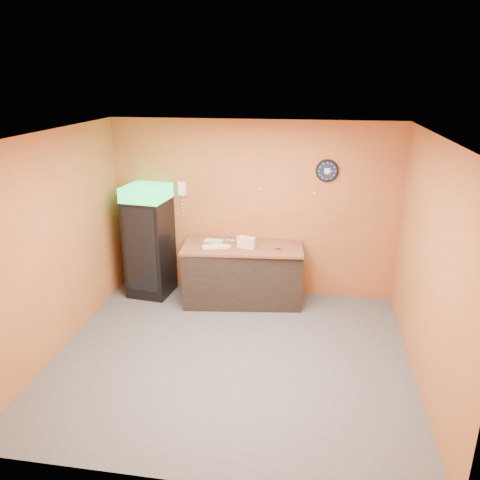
# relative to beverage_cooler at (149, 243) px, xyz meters

# --- Properties ---
(floor) EXTENTS (4.50, 4.50, 0.00)m
(floor) POSITION_rel_beverage_cooler_xyz_m (1.62, -1.61, -0.89)
(floor) COLOR #47474C
(floor) RESTS_ON ground
(back_wall) EXTENTS (4.50, 0.02, 2.80)m
(back_wall) POSITION_rel_beverage_cooler_xyz_m (1.62, 0.39, 0.51)
(back_wall) COLOR #B46432
(back_wall) RESTS_ON floor
(left_wall) EXTENTS (0.02, 4.00, 2.80)m
(left_wall) POSITION_rel_beverage_cooler_xyz_m (-0.63, -1.61, 0.51)
(left_wall) COLOR #B46432
(left_wall) RESTS_ON floor
(right_wall) EXTENTS (0.02, 4.00, 2.80)m
(right_wall) POSITION_rel_beverage_cooler_xyz_m (3.87, -1.61, 0.51)
(right_wall) COLOR #B46432
(right_wall) RESTS_ON floor
(ceiling) EXTENTS (4.50, 4.00, 0.02)m
(ceiling) POSITION_rel_beverage_cooler_xyz_m (1.62, -1.61, 1.91)
(ceiling) COLOR white
(ceiling) RESTS_ON back_wall
(beverage_cooler) EXTENTS (0.70, 0.71, 1.81)m
(beverage_cooler) POSITION_rel_beverage_cooler_xyz_m (0.00, 0.00, 0.00)
(beverage_cooler) COLOR black
(beverage_cooler) RESTS_ON floor
(prep_counter) EXTENTS (1.89, 1.03, 0.90)m
(prep_counter) POSITION_rel_beverage_cooler_xyz_m (1.51, -0.01, -0.43)
(prep_counter) COLOR black
(prep_counter) RESTS_ON floor
(wall_clock) EXTENTS (0.34, 0.06, 0.34)m
(wall_clock) POSITION_rel_beverage_cooler_xyz_m (2.74, 0.36, 1.18)
(wall_clock) COLOR black
(wall_clock) RESTS_ON back_wall
(wall_phone) EXTENTS (0.12, 0.11, 0.22)m
(wall_phone) POSITION_rel_beverage_cooler_xyz_m (0.49, 0.34, 0.83)
(wall_phone) COLOR white
(wall_phone) RESTS_ON back_wall
(butcher_paper) EXTENTS (1.91, 1.04, 0.04)m
(butcher_paper) POSITION_rel_beverage_cooler_xyz_m (1.51, -0.01, 0.04)
(butcher_paper) COLOR brown
(butcher_paper) RESTS_ON prep_counter
(sub_roll_stack) EXTENTS (0.29, 0.17, 0.17)m
(sub_roll_stack) POSITION_rel_beverage_cooler_xyz_m (1.59, -0.11, 0.14)
(sub_roll_stack) COLOR beige
(sub_roll_stack) RESTS_ON butcher_paper
(wrapped_sandwich_left) EXTENTS (0.30, 0.20, 0.04)m
(wrapped_sandwich_left) POSITION_rel_beverage_cooler_xyz_m (1.07, -0.21, 0.08)
(wrapped_sandwich_left) COLOR silver
(wrapped_sandwich_left) RESTS_ON butcher_paper
(wrapped_sandwich_mid) EXTENTS (0.28, 0.18, 0.04)m
(wrapped_sandwich_mid) POSITION_rel_beverage_cooler_xyz_m (1.22, -0.16, 0.08)
(wrapped_sandwich_mid) COLOR silver
(wrapped_sandwich_mid) RESTS_ON butcher_paper
(wrapped_sandwich_right) EXTENTS (0.30, 0.15, 0.04)m
(wrapped_sandwich_right) POSITION_rel_beverage_cooler_xyz_m (1.05, 0.05, 0.08)
(wrapped_sandwich_right) COLOR silver
(wrapped_sandwich_right) RESTS_ON butcher_paper
(kitchen_tool) EXTENTS (0.07, 0.07, 0.07)m
(kitchen_tool) POSITION_rel_beverage_cooler_xyz_m (1.39, 0.15, 0.09)
(kitchen_tool) COLOR silver
(kitchen_tool) RESTS_ON butcher_paper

